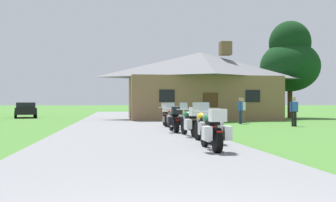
% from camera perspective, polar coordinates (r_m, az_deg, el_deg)
% --- Properties ---
extents(ground_plane, '(500.00, 500.00, 0.00)m').
position_cam_1_polar(ground_plane, '(23.52, -5.85, -3.56)').
color(ground_plane, '#42752D').
extents(asphalt_driveway, '(6.40, 80.00, 0.06)m').
position_cam_1_polar(asphalt_driveway, '(21.53, -5.70, -3.78)').
color(asphalt_driveway, slate).
rests_on(asphalt_driveway, ground).
extents(motorcycle_green_nearest_to_camera, '(0.72, 2.08, 1.30)m').
position_cam_1_polar(motorcycle_green_nearest_to_camera, '(10.95, 6.29, -4.09)').
color(motorcycle_green_nearest_to_camera, black).
rests_on(motorcycle_green_nearest_to_camera, asphalt_driveway).
extents(motorcycle_yellow_second_in_row, '(0.82, 2.08, 1.30)m').
position_cam_1_polar(motorcycle_yellow_second_in_row, '(13.07, 5.42, -3.48)').
color(motorcycle_yellow_second_in_row, black).
rests_on(motorcycle_yellow_second_in_row, asphalt_driveway).
extents(motorcycle_green_third_in_row, '(0.86, 2.08, 1.30)m').
position_cam_1_polar(motorcycle_green_third_in_row, '(15.56, 3.28, -2.97)').
color(motorcycle_green_third_in_row, black).
rests_on(motorcycle_green_third_in_row, asphalt_driveway).
extents(motorcycle_green_fourth_in_row, '(0.72, 2.08, 1.30)m').
position_cam_1_polar(motorcycle_green_fourth_in_row, '(17.90, 0.93, -2.63)').
color(motorcycle_green_fourth_in_row, black).
rests_on(motorcycle_green_fourth_in_row, asphalt_driveway).
extents(motorcycle_red_fifth_in_row, '(0.82, 2.08, 1.30)m').
position_cam_1_polar(motorcycle_red_fifth_in_row, '(20.34, 0.69, -2.35)').
color(motorcycle_red_fifth_in_row, black).
rests_on(motorcycle_red_fifth_in_row, asphalt_driveway).
extents(motorcycle_orange_farthest_in_row, '(0.66, 2.08, 1.30)m').
position_cam_1_polar(motorcycle_orange_farthest_in_row, '(22.58, -0.35, -2.12)').
color(motorcycle_orange_farthest_in_row, black).
rests_on(motorcycle_orange_farthest_in_row, asphalt_driveway).
extents(stone_lodge, '(12.14, 7.08, 6.37)m').
position_cam_1_polar(stone_lodge, '(33.06, 4.63, 2.26)').
color(stone_lodge, brown).
rests_on(stone_lodge, ground).
extents(bystander_white_shirt_near_lodge, '(0.50, 0.35, 1.69)m').
position_cam_1_polar(bystander_white_shirt_near_lodge, '(28.09, 10.41, -1.09)').
color(bystander_white_shirt_near_lodge, '#75664C').
rests_on(bystander_white_shirt_near_lodge, ground).
extents(bystander_blue_shirt_beside_signpost, '(0.39, 0.46, 1.69)m').
position_cam_1_polar(bystander_blue_shirt_beside_signpost, '(26.53, 10.13, -1.14)').
color(bystander_blue_shirt_beside_signpost, navy).
rests_on(bystander_blue_shirt_beside_signpost, ground).
extents(bystander_blue_shirt_by_tree, '(0.54, 0.28, 1.69)m').
position_cam_1_polar(bystander_blue_shirt_by_tree, '(24.37, 17.28, -1.20)').
color(bystander_blue_shirt_by_tree, black).
rests_on(bystander_blue_shirt_by_tree, ground).
extents(tree_right_of_lodge, '(5.32, 5.32, 8.78)m').
position_cam_1_polar(tree_right_of_lodge, '(38.48, 16.75, 5.59)').
color(tree_right_of_lodge, '#422D19').
rests_on(tree_right_of_lodge, ground).
extents(parked_black_suv_far_left, '(2.80, 4.89, 1.40)m').
position_cam_1_polar(parked_black_suv_far_left, '(39.52, -19.38, -1.10)').
color(parked_black_suv_far_left, black).
rests_on(parked_black_suv_far_left, ground).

